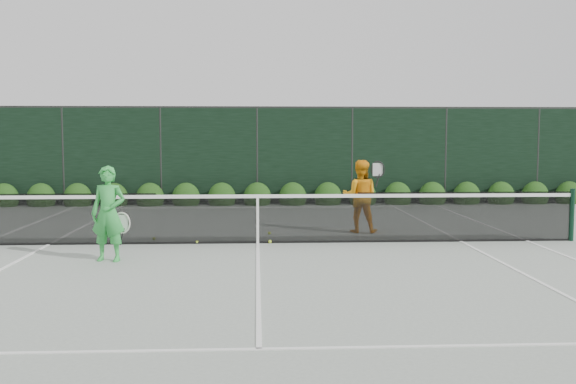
{
  "coord_description": "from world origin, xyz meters",
  "views": [
    {
      "loc": [
        -0.02,
        -12.67,
        2.14
      ],
      "look_at": [
        0.62,
        0.3,
        1.0
      ],
      "focal_mm": 40.0,
      "sensor_mm": 36.0,
      "label": 1
    }
  ],
  "objects": [
    {
      "name": "player_man",
      "position": [
        2.27,
        1.36,
        0.81
      ],
      "size": [
        0.95,
        0.75,
        1.61
      ],
      "rotation": [
        0.0,
        0.0,
        2.94
      ],
      "color": "#FFA415",
      "rests_on": "ground"
    },
    {
      "name": "court_lines",
      "position": [
        0.0,
        0.0,
        0.01
      ],
      "size": [
        11.03,
        23.83,
        0.01
      ],
      "color": "white",
      "rests_on": "ground"
    },
    {
      "name": "windscreen_fence",
      "position": [
        0.0,
        -2.71,
        1.51
      ],
      "size": [
        32.0,
        21.07,
        3.06
      ],
      "color": "black",
      "rests_on": "ground"
    },
    {
      "name": "tennis_balls",
      "position": [
        -0.71,
        0.4,
        0.03
      ],
      "size": [
        2.45,
        1.19,
        0.07
      ],
      "color": "#B9D830",
      "rests_on": "ground"
    },
    {
      "name": "hedge_row",
      "position": [
        -0.0,
        7.15,
        0.23
      ],
      "size": [
        31.66,
        0.65,
        0.94
      ],
      "color": "black",
      "rests_on": "ground"
    },
    {
      "name": "tennis_net",
      "position": [
        -0.02,
        0.0,
        0.53
      ],
      "size": [
        12.9,
        0.1,
        1.07
      ],
      "color": "#0F2F1F",
      "rests_on": "ground"
    },
    {
      "name": "player_woman",
      "position": [
        -2.54,
        -1.68,
        0.81
      ],
      "size": [
        0.68,
        0.49,
        1.63
      ],
      "rotation": [
        0.0,
        0.0,
        -0.18
      ],
      "color": "green",
      "rests_on": "ground"
    },
    {
      "name": "ground",
      "position": [
        0.0,
        0.0,
        0.0
      ],
      "size": [
        80.0,
        80.0,
        0.0
      ],
      "primitive_type": "plane",
      "color": "gray",
      "rests_on": "ground"
    }
  ]
}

